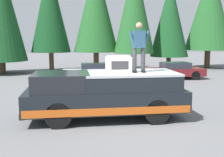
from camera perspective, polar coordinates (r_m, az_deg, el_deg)
ground_plane at (r=9.54m, az=2.86°, el=-8.84°), size 90.00×90.00×0.00m
pickup_truck at (r=9.68m, az=-1.31°, el=-3.25°), size 2.01×5.54×1.65m
compressor_unit at (r=9.61m, az=1.34°, el=3.02°), size 0.65×0.84×0.56m
person_on_truck_bed at (r=9.47m, az=5.58°, el=6.69°), size 0.29×0.72×1.69m
parked_car_maroon at (r=19.75m, az=12.68°, el=1.61°), size 1.64×4.10×1.16m
parked_car_white at (r=18.42m, az=-3.69°, el=1.32°), size 1.64×4.10×1.16m
conifer_far_left at (r=28.04m, az=19.52°, el=13.65°), size 4.36×4.36×9.61m
conifer_left at (r=25.56m, az=11.84°, el=12.07°), size 3.40×3.40×7.97m
conifer_center_left at (r=23.30m, az=4.64°, el=14.46°), size 3.35×3.35×9.09m
conifer_center_right at (r=24.09m, az=-3.37°, el=14.54°), size 3.81×3.81×9.23m
conifer_right at (r=24.03m, az=-12.71°, el=14.04°), size 3.27×3.27×8.96m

